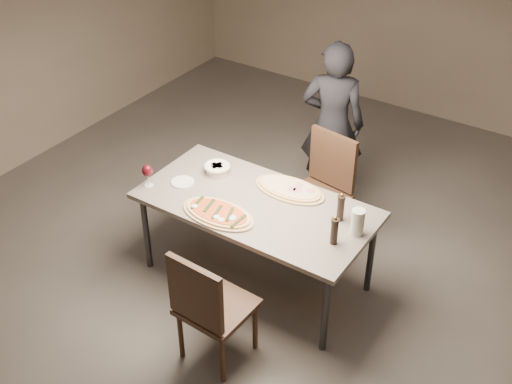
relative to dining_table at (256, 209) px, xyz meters
The scene contains 14 objects.
room 0.71m from the dining_table, ahead, with size 7.00×7.00×7.00m.
dining_table is the anchor object (origin of this frame).
zucchini_pizza 0.33m from the dining_table, 117.62° to the right, with size 0.60×0.33×0.05m.
ham_pizza 0.32m from the dining_table, 65.50° to the left, with size 0.59×0.33×0.04m.
bread_basket 0.53m from the dining_table, 160.16° to the left, with size 0.21×0.21×0.08m.
oil_dish 0.43m from the dining_table, 49.35° to the left, with size 0.13×0.13×0.01m.
pepper_mill_left 0.74m from the dining_table, ahead, with size 0.06×0.06×0.23m.
pepper_mill_right 0.67m from the dining_table, 14.60° to the left, with size 0.06×0.06×0.23m.
carafe 0.82m from the dining_table, ahead, with size 0.10×0.10×0.20m.
wine_glass 0.89m from the dining_table, 162.01° to the right, with size 0.08×0.08×0.19m.
side_plate 0.64m from the dining_table, behind, with size 0.18×0.18×0.01m.
chair_near 0.93m from the dining_table, 76.86° to the right, with size 0.47×0.47×0.96m.
chair_far 0.79m from the dining_table, 76.84° to the left, with size 0.54×0.54×0.99m.
diner 1.35m from the dining_table, 92.67° to the left, with size 0.58×0.38×1.58m, color black.
Camera 1 is at (2.17, -3.28, 3.58)m, focal length 45.00 mm.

